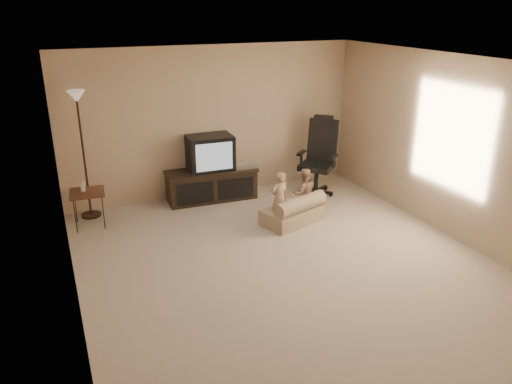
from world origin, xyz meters
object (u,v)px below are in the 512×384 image
office_chair (318,166)px  toddler_left (280,198)px  side_table (87,193)px  toddler_right (304,193)px  tv_stand (211,173)px  floor_lamp (80,127)px  child_sofa (295,212)px

office_chair → toddler_left: 1.51m
side_table → toddler_right: (3.07, -0.96, -0.13)m
office_chair → toddler_right: office_chair is taller
tv_stand → floor_lamp: size_ratio=0.80×
floor_lamp → toddler_left: bearing=-29.0°
floor_lamp → child_sofa: (2.79, -1.49, -1.24)m
tv_stand → child_sofa: 1.68m
tv_stand → child_sofa: bearing=-57.6°
floor_lamp → toddler_right: bearing=-23.6°
tv_stand → floor_lamp: floor_lamp is taller
toddler_left → toddler_right: toddler_left is taller
tv_stand → toddler_left: 1.49m
office_chair → side_table: bearing=-133.6°
tv_stand → toddler_left: size_ratio=1.90×
tv_stand → side_table: tv_stand is taller
office_chair → toddler_right: bearing=-83.0°
floor_lamp → toddler_left: 3.10m
side_table → child_sofa: 3.07m
tv_stand → floor_lamp: (-1.96, 0.05, 0.96)m
office_chair → side_table: (-3.80, 0.13, 0.04)m
side_table → toddler_right: bearing=-17.3°
side_table → floor_lamp: (0.05, 0.36, 0.90)m
child_sofa → toddler_right: (0.24, 0.17, 0.21)m
tv_stand → toddler_left: (0.60, -1.37, -0.05)m
floor_lamp → office_chair: bearing=-7.5°
tv_stand → child_sofa: tv_stand is taller
office_chair → side_table: 3.81m
toddler_right → side_table: bearing=-9.9°
tv_stand → floor_lamp: 2.19m
child_sofa → floor_lamp: bearing=133.2°
child_sofa → toddler_left: bearing=143.9°
office_chair → side_table: office_chair is taller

